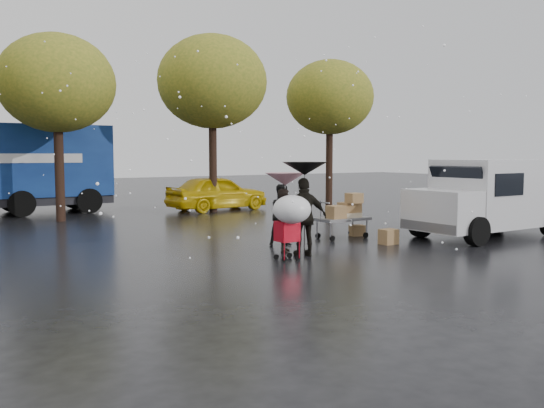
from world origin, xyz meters
TOP-DOWN VIEW (x-y plane):
  - ground at (0.00, 0.00)m, footprint 90.00×90.00m
  - person_pink at (-0.42, 0.46)m, footprint 0.63×0.66m
  - person_middle at (0.05, 1.23)m, footprint 0.86×0.73m
  - person_black at (-0.38, -0.29)m, footprint 1.15×0.74m
  - umbrella_pink at (-0.42, 0.46)m, footprint 0.97×0.97m
  - umbrella_black at (-0.38, -0.29)m, footprint 1.04×1.04m
  - vendor_cart at (2.24, 1.41)m, footprint 1.52×0.80m
  - shopping_cart at (-1.00, -0.64)m, footprint 0.84×0.84m
  - white_van at (6.03, -0.54)m, footprint 4.91×2.18m
  - blue_truck at (-4.76, 13.32)m, footprint 8.30×2.60m
  - box_ground_near at (2.51, -0.06)m, footprint 0.44×0.36m
  - box_ground_far at (2.86, 1.58)m, footprint 0.46×0.40m
  - yellow_taxi at (2.96, 10.53)m, footprint 4.46×2.10m
  - tree_row at (-0.47, 10.00)m, footprint 21.60×4.40m

SIDE VIEW (x-z plane):
  - ground at x=0.00m, z-range 0.00..0.00m
  - box_ground_far at x=2.86m, z-range 0.00..0.31m
  - box_ground_near at x=2.51m, z-range 0.00..0.39m
  - vendor_cart at x=2.24m, z-range 0.09..1.36m
  - yellow_taxi at x=2.96m, z-range 0.00..1.47m
  - person_pink at x=-0.42m, z-range 0.00..1.53m
  - person_middle at x=0.05m, z-range 0.00..1.59m
  - person_black at x=-0.38m, z-range 0.00..1.81m
  - shopping_cart at x=-1.00m, z-range 0.33..1.80m
  - white_van at x=6.03m, z-range 0.06..2.26m
  - umbrella_pink at x=-0.42m, z-range 0.80..2.71m
  - blue_truck at x=-4.76m, z-range 0.01..3.51m
  - umbrella_black at x=-0.38m, z-range 0.93..3.11m
  - tree_row at x=-0.47m, z-range 1.46..8.58m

